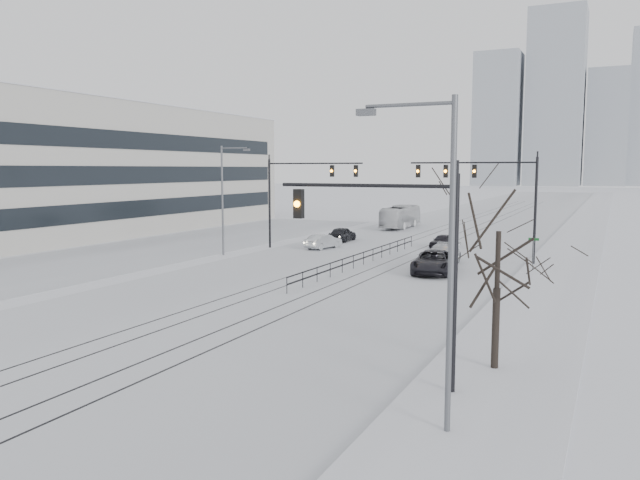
# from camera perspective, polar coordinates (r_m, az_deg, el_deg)

# --- Properties ---
(ground) EXTENTS (500.00, 500.00, 0.00)m
(ground) POSITION_cam_1_polar(r_m,az_deg,el_deg) (22.36, -26.19, -12.78)
(ground) COLOR silver
(ground) RESTS_ON ground
(road) EXTENTS (22.00, 260.00, 0.02)m
(road) POSITION_cam_1_polar(r_m,az_deg,el_deg) (75.17, 12.39, 0.94)
(road) COLOR silver
(road) RESTS_ON ground
(sidewalk_east) EXTENTS (5.00, 260.00, 0.16)m
(sidewalk_east) POSITION_cam_1_polar(r_m,az_deg,el_deg) (73.33, 22.71, 0.50)
(sidewalk_east) COLOR silver
(sidewalk_east) RESTS_ON ground
(curb) EXTENTS (0.10, 260.00, 0.12)m
(curb) POSITION_cam_1_polar(r_m,az_deg,el_deg) (73.49, 20.81, 0.58)
(curb) COLOR gray
(curb) RESTS_ON ground
(parking_strip) EXTENTS (14.00, 60.00, 0.03)m
(parking_strip) POSITION_cam_1_polar(r_m,az_deg,el_deg) (60.83, -12.02, -0.33)
(parking_strip) COLOR silver
(parking_strip) RESTS_ON ground
(tram_rails) EXTENTS (5.30, 180.00, 0.01)m
(tram_rails) POSITION_cam_1_polar(r_m,az_deg,el_deg) (55.97, 7.74, -0.83)
(tram_rails) COLOR black
(tram_rails) RESTS_ON ground
(office_building) EXTENTS (20.20, 62.20, 14.11)m
(office_building) POSITION_cam_1_polar(r_m,az_deg,el_deg) (72.77, -23.54, 5.93)
(office_building) COLOR beige
(office_building) RESTS_ON ground
(skyline) EXTENTS (96.00, 48.00, 72.00)m
(skyline) POSITION_cam_1_polar(r_m,az_deg,el_deg) (287.75, 23.41, 10.69)
(skyline) COLOR #989EA7
(skyline) RESTS_ON ground
(traffic_mast_near) EXTENTS (6.10, 0.37, 7.00)m
(traffic_mast_near) POSITION_cam_1_polar(r_m,az_deg,el_deg) (20.01, 7.74, -0.93)
(traffic_mast_near) COLOR black
(traffic_mast_near) RESTS_ON ground
(traffic_mast_ne) EXTENTS (9.60, 0.37, 8.00)m
(traffic_mast_ne) POSITION_cam_1_polar(r_m,az_deg,el_deg) (48.71, 15.23, 4.68)
(traffic_mast_ne) COLOR black
(traffic_mast_ne) RESTS_ON ground
(traffic_mast_nw) EXTENTS (9.10, 0.37, 8.00)m
(traffic_mast_nw) POSITION_cam_1_polar(r_m,az_deg,el_deg) (55.10, -1.96, 4.90)
(traffic_mast_nw) COLOR black
(traffic_mast_nw) RESTS_ON ground
(street_light_east) EXTENTS (2.73, 0.25, 9.00)m
(street_light_east) POSITION_cam_1_polar(r_m,az_deg,el_deg) (16.55, 10.92, -0.28)
(street_light_east) COLOR #595B60
(street_light_east) RESTS_ON ground
(street_light_west) EXTENTS (2.73, 0.25, 9.00)m
(street_light_west) POSITION_cam_1_polar(r_m,az_deg,el_deg) (51.83, -8.65, 4.33)
(street_light_west) COLOR #595B60
(street_light_west) RESTS_ON ground
(bare_tree) EXTENTS (4.40, 4.40, 6.10)m
(bare_tree) POSITION_cam_1_polar(r_m,az_deg,el_deg) (22.37, 15.99, -0.53)
(bare_tree) COLOR black
(bare_tree) RESTS_ON ground
(median_fence) EXTENTS (0.06, 24.00, 1.00)m
(median_fence) POSITION_cam_1_polar(r_m,az_deg,el_deg) (46.56, 4.00, -1.65)
(median_fence) COLOR black
(median_fence) RESTS_ON ground
(street_sign) EXTENTS (0.70, 0.06, 2.40)m
(street_sign) POSITION_cam_1_polar(r_m,az_deg,el_deg) (45.53, 18.92, -0.80)
(street_sign) COLOR #595B60
(street_sign) RESTS_ON ground
(sedan_sb_inner) EXTENTS (1.83, 4.26, 1.43)m
(sedan_sb_inner) POSITION_cam_1_polar(r_m,az_deg,el_deg) (61.49, 2.05, 0.53)
(sedan_sb_inner) COLOR black
(sedan_sb_inner) RESTS_ON ground
(sedan_sb_outer) EXTENTS (2.16, 4.17, 1.31)m
(sedan_sb_outer) POSITION_cam_1_polar(r_m,az_deg,el_deg) (55.80, 0.31, -0.14)
(sedan_sb_outer) COLOR #B3B7BC
(sedan_sb_outer) RESTS_ON ground
(sedan_nb_front) EXTENTS (3.35, 5.91, 1.56)m
(sedan_nb_front) POSITION_cam_1_polar(r_m,az_deg,el_deg) (43.36, 10.33, -2.01)
(sedan_nb_front) COLOR black
(sedan_nb_front) RESTS_ON ground
(sedan_nb_right) EXTENTS (2.26, 5.26, 1.51)m
(sedan_nb_right) POSITION_cam_1_polar(r_m,az_deg,el_deg) (47.20, 11.10, -1.36)
(sedan_nb_right) COLOR #BABDC3
(sedan_nb_right) RESTS_ON ground
(sedan_nb_far) EXTENTS (1.89, 3.76, 1.23)m
(sedan_nb_far) POSITION_cam_1_polar(r_m,az_deg,el_deg) (57.50, 11.15, -0.11)
(sedan_nb_far) COLOR black
(sedan_nb_far) RESTS_ON ground
(box_truck) EXTENTS (2.39, 9.68, 2.69)m
(box_truck) POSITION_cam_1_polar(r_m,az_deg,el_deg) (75.87, 7.37, 2.10)
(box_truck) COLOR silver
(box_truck) RESTS_ON ground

